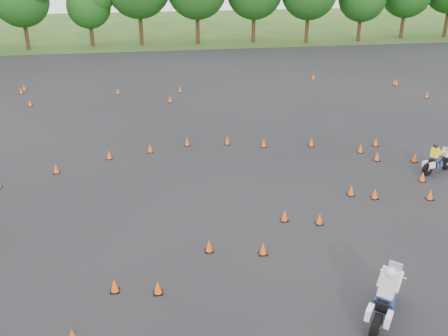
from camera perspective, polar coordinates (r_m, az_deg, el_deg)
ground at (r=19.09m, az=1.86°, el=-8.19°), size 140.00×140.00×0.00m
asphalt_pad at (r=24.29m, az=-0.73°, el=-0.65°), size 62.00×62.00×0.00m
treeline at (r=51.70m, az=-2.55°, el=18.09°), size 87.02×32.60×10.84m
traffic_cones at (r=23.83m, az=-0.68°, el=-0.57°), size 36.33×33.50×0.45m
rider_yellow at (r=26.29m, az=23.37°, el=1.03°), size 2.02×1.28×1.50m
rider_white at (r=15.70m, az=17.93°, el=-13.25°), size 2.19×2.51×1.98m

